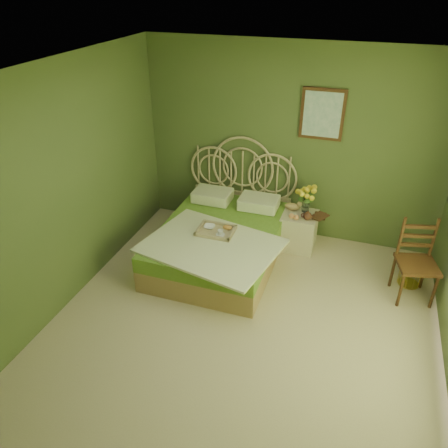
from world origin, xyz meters
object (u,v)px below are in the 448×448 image
(bed, at_px, (221,238))
(chair, at_px, (418,255))
(nightstand, at_px, (300,224))
(birdcage, at_px, (411,271))

(bed, xyz_separation_m, chair, (2.34, 0.02, 0.23))
(chair, bearing_deg, nightstand, 144.19)
(nightstand, relative_size, chair, 0.98)
(chair, bearing_deg, bed, 166.58)
(nightstand, xyz_separation_m, birdcage, (1.43, -0.40, -0.16))
(nightstand, bearing_deg, chair, -21.84)
(bed, bearing_deg, birdcage, 4.68)
(nightstand, distance_m, chair, 1.55)
(chair, xyz_separation_m, birdcage, (-0.00, 0.17, -0.34))
(nightstand, bearing_deg, bed, -146.97)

